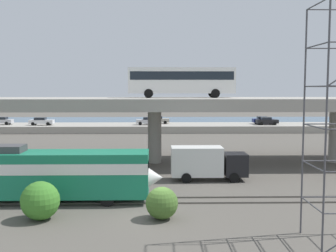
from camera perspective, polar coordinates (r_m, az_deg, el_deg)
The scene contains 17 objects.
ground_plane at distance 27.23m, azimuth -2.28°, elevation -12.50°, with size 260.00×260.00×0.00m, color #565149.
rail_strip_near at distance 30.31m, azimuth -2.17°, elevation -10.54°, with size 110.00×0.12×0.12m, color #59544C.
rail_strip_far at distance 31.80m, azimuth -2.12°, elevation -9.79°, with size 110.00×0.12×0.12m, color #59544C.
train_locomotive at distance 31.50m, azimuth -15.36°, elevation -6.14°, with size 16.30×3.04×4.18m.
highway_overpass at distance 45.99m, azimuth -1.86°, elevation 2.86°, with size 96.00×11.00×7.24m.
transit_bus_on_overpass at distance 47.44m, azimuth 1.88°, elevation 6.39°, with size 12.00×2.68×3.40m.
service_truck_west at distance 37.76m, azimuth 5.30°, elevation -4.98°, with size 6.80×2.46×3.04m.
pier_parking_lot at distance 81.31m, azimuth -1.59°, elevation -0.23°, with size 72.28×10.07×1.32m, color #9E998E.
parked_car_0 at distance 80.12m, azimuth -2.87°, elevation 0.72°, with size 4.13×1.94×1.50m.
parked_car_1 at distance 82.76m, azimuth -1.33°, elevation 0.86°, with size 4.26×1.91×1.50m.
parked_car_2 at distance 82.84m, azimuth -17.01°, elevation 0.64°, with size 4.56×1.84×1.50m.
parked_car_3 at distance 84.21m, azimuth 12.89°, elevation 0.81°, with size 4.05×1.89×1.50m.
parked_car_4 at distance 82.16m, azimuth 13.42°, elevation 0.69°, with size 4.14×1.84×1.50m.
parked_car_5 at distance 86.58m, azimuth -21.98°, elevation 0.68°, with size 4.57×1.84×1.50m.
harbor_water at distance 104.28m, azimuth -1.51°, elevation 0.59°, with size 140.00×36.00×0.01m, color #385B7A.
shrub_left at distance 27.71m, azimuth -17.15°, elevation -9.78°, with size 2.45×2.45×2.45m, color #3C7E29.
shrub_right at distance 26.70m, azimuth -0.85°, elevation -10.55°, with size 2.06×2.06×2.06m, color #426729.
Camera 1 is at (0.49, -25.95, 8.24)m, focal length 44.37 mm.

